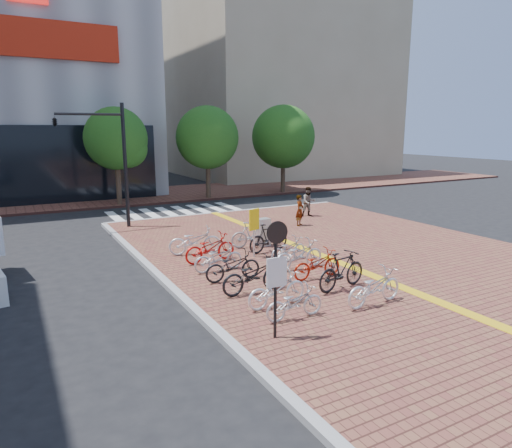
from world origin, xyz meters
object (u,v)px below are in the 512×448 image
bike_2 (253,275)px  bike_7 (374,287)px  bike_5 (210,248)px  bike_9 (317,264)px  bike_4 (218,258)px  bike_8 (342,270)px  bike_1 (277,289)px  bike_13 (252,235)px  yellow_sign (254,224)px  pedestrian_a (300,210)px  bike_3 (233,266)px  bike_0 (294,303)px  bike_12 (269,238)px  notice_sign (276,266)px  bike_11 (288,249)px  bike_6 (195,241)px  bike_10 (299,255)px  pedestrian_b (309,202)px  traffic_light_pole (94,143)px  utility_box (263,232)px

bike_2 → bike_7: bearing=-136.7°
bike_5 → bike_9: bearing=-151.5°
bike_4 → bike_8: bearing=-144.6°
bike_8 → bike_1: bearing=85.2°
bike_2 → bike_13: bearing=-29.7°
bike_9 → bike_13: (0.01, 4.35, 0.06)m
bike_4 → yellow_sign: yellow_sign is taller
bike_8 → bike_13: 5.51m
bike_5 → pedestrian_a: 7.23m
bike_7 → yellow_sign: size_ratio=1.05×
bike_3 → pedestrian_a: 8.70m
bike_9 → bike_4: bearing=47.6°
bike_2 → bike_13: 5.11m
bike_0 → bike_12: size_ratio=0.87×
bike_1 → bike_4: size_ratio=1.04×
yellow_sign → notice_sign: (-2.75, -6.08, 0.46)m
bike_13 → yellow_sign: 1.57m
bike_3 → bike_9: 2.65m
bike_11 → pedestrian_a: (3.75, 4.83, 0.33)m
bike_11 → bike_8: bearing=166.3°
bike_0 → bike_13: 7.04m
bike_0 → bike_6: bike_6 is taller
bike_10 → pedestrian_b: (5.74, 7.60, 0.30)m
bike_11 → pedestrian_a: pedestrian_a is taller
bike_7 → bike_10: bike_7 is taller
bike_13 → bike_7: bearing=-170.2°
bike_6 → bike_13: bike_13 is taller
bike_8 → traffic_light_pole: traffic_light_pole is taller
bike_12 → pedestrian_a: pedestrian_a is taller
bike_2 → notice_sign: notice_sign is taller
notice_sign → bike_1: bearing=58.1°
bike_4 → notice_sign: notice_sign is taller
utility_box → bike_8: bearing=-94.9°
pedestrian_a → bike_2: bearing=-168.0°
bike_1 → bike_6: (-0.03, 5.88, 0.04)m
yellow_sign → bike_13: bearing=65.3°
bike_2 → pedestrian_a: size_ratio=1.32×
pedestrian_a → traffic_light_pole: 10.04m
bike_13 → bike_8: bearing=-169.9°
bike_6 → pedestrian_a: pedestrian_a is taller
bike_11 → yellow_sign: (-0.84, 0.99, 0.82)m
bike_2 → bike_6: bike_2 is taller
pedestrian_b → bike_6: bearing=-137.6°
bike_10 → utility_box: size_ratio=1.68×
bike_1 → bike_6: bike_6 is taller
bike_12 → utility_box: (0.25, 0.87, 0.01)m
bike_12 → traffic_light_pole: bearing=26.1°
bike_1 → pedestrian_a: 10.44m
pedestrian_b → pedestrian_a: bearing=-119.9°
bike_0 → bike_2: bearing=2.2°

